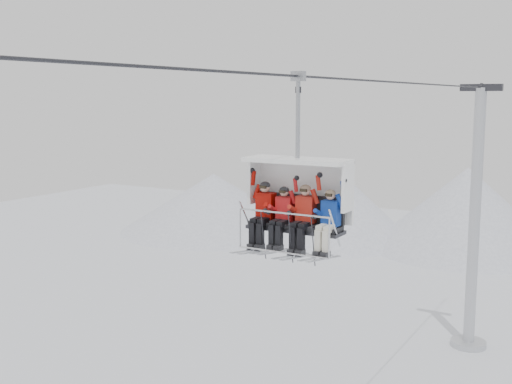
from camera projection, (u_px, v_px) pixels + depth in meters
The scene contains 8 objects.
ridgeline at pixel (505, 224), 50.86m from camera, with size 72.00×21.00×7.00m.
lift_tower_right at pixel (474, 238), 32.50m from camera, with size 2.00×1.80×13.48m.
haul_cable at pixel (256, 74), 12.58m from camera, with size 0.06×0.06×50.00m, color #2B2B2F.
chairlift_carrier at pixel (300, 192), 14.66m from camera, with size 2.42×1.17×3.98m.
skier_far_left at pixel (263, 211), 14.86m from camera, with size 0.41×1.69×1.64m.
skier_center_left at pixel (282, 215), 14.61m from camera, with size 0.38×1.69×1.52m.
skier_center_right at pixel (304, 216), 14.34m from camera, with size 0.41×1.69×1.64m.
skier_far_right at pixel (328, 220), 14.04m from camera, with size 0.38×1.69×1.54m.
Camera 1 is at (6.42, -11.05, 12.85)m, focal length 45.00 mm.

